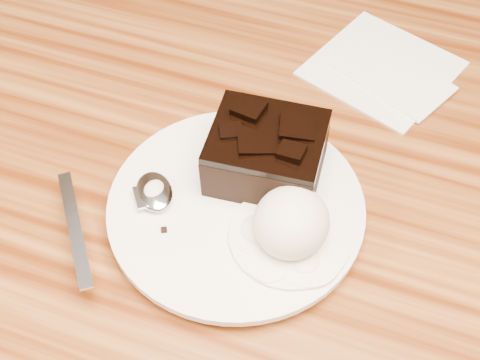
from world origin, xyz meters
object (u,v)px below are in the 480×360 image
(plate, at_px, (236,210))
(napkin, at_px, (382,68))
(ice_cream_scoop, at_px, (291,222))
(brownie, at_px, (266,155))
(spoon, at_px, (155,193))
(dining_table, at_px, (275,353))

(plate, height_order, napkin, plate)
(plate, xyz_separation_m, ice_cream_scoop, (0.05, -0.02, 0.03))
(napkin, bearing_deg, ice_cream_scoop, -95.89)
(brownie, xyz_separation_m, napkin, (0.07, 0.19, -0.04))
(ice_cream_scoop, height_order, napkin, ice_cream_scoop)
(ice_cream_scoop, distance_m, spoon, 0.12)
(dining_table, bearing_deg, ice_cream_scoop, -75.58)
(plate, bearing_deg, dining_table, 53.63)
(spoon, bearing_deg, brownie, -1.71)
(spoon, bearing_deg, napkin, 21.26)
(dining_table, height_order, brownie, brownie)
(dining_table, xyz_separation_m, plate, (-0.04, -0.05, 0.38))
(dining_table, bearing_deg, brownie, -164.48)
(plate, relative_size, spoon, 1.26)
(plate, bearing_deg, brownie, 73.96)
(brownie, bearing_deg, dining_table, 15.52)
(spoon, bearing_deg, plate, -24.52)
(plate, height_order, brownie, brownie)
(brownie, xyz_separation_m, spoon, (-0.08, -0.06, -0.02))
(plate, bearing_deg, ice_cream_scoop, -17.12)
(plate, distance_m, napkin, 0.25)
(napkin, bearing_deg, plate, -108.93)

